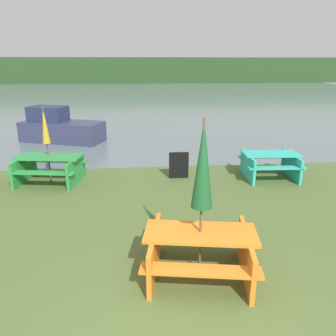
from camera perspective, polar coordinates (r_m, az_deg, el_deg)
name	(u,v)px	position (r m, az deg, el deg)	size (l,w,h in m)	color
water	(143,95)	(35.02, -4.30, 12.63)	(60.00, 50.00, 0.00)	slate
far_treeline	(141,70)	(54.89, -4.72, 16.58)	(80.00, 1.60, 4.00)	#284723
picnic_table_orange	(200,248)	(5.16, 5.59, -13.76)	(1.88, 1.64, 0.73)	orange
picnic_table_teal	(270,163)	(9.74, 17.33, 0.90)	(1.61, 1.46, 0.72)	#33B7A8
picnic_table_green	(50,166)	(9.49, -19.93, 0.29)	(1.93, 1.63, 0.74)	green
umbrella_darkgreen	(203,165)	(4.61, 6.09, 0.50)	(0.31, 0.31, 2.44)	brown
umbrella_gold	(45,126)	(9.23, -20.65, 6.84)	(0.20, 0.20, 2.09)	brown
boat	(60,128)	(14.46, -18.31, 6.59)	(3.60, 2.38, 1.44)	#333856
signboard	(179,165)	(9.28, 1.89, 0.49)	(0.55, 0.08, 0.75)	black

